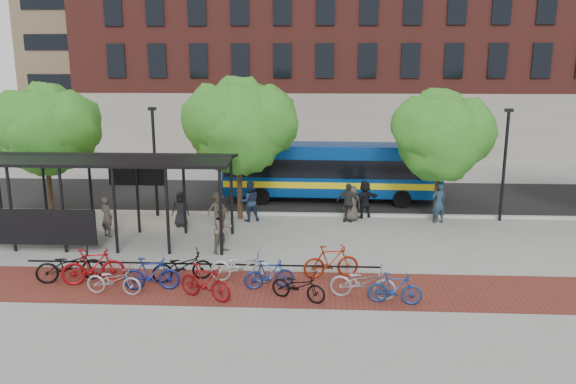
{
  "coord_description": "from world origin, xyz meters",
  "views": [
    {
      "loc": [
        0.57,
        -21.81,
        7.0
      ],
      "look_at": [
        -0.7,
        1.96,
        1.6
      ],
      "focal_mm": 35.0,
      "sensor_mm": 36.0,
      "label": 1
    }
  ],
  "objects_px": {
    "bike_9": "(331,261)",
    "pedestrian_4": "(348,202)",
    "lamp_post_right": "(505,162)",
    "pedestrian_2": "(250,201)",
    "pedestrian_1": "(107,217)",
    "bike_11": "(395,288)",
    "bike_7": "(269,274)",
    "bike_3": "(151,274)",
    "bike_5": "(205,282)",
    "bus": "(331,169)",
    "bike_1": "(93,266)",
    "bike_10": "(363,282)",
    "bus_shelter": "(97,169)",
    "tree_a": "(46,127)",
    "pedestrian_0": "(181,209)",
    "bike_6": "(241,266)",
    "pedestrian_3": "(218,209)",
    "pedestrian_6": "(352,203)",
    "tree_c": "(442,133)",
    "bike_0": "(70,265)",
    "pedestrian_8": "(223,230)",
    "bike_8": "(298,286)",
    "tree_b": "(241,123)",
    "pedestrian_5": "(365,199)",
    "bike_4": "(182,266)",
    "lamp_post_left": "(155,159)"
  },
  "relations": [
    {
      "from": "tree_c",
      "to": "bike_10",
      "type": "distance_m",
      "value": 10.47
    },
    {
      "from": "tree_a",
      "to": "lamp_post_right",
      "type": "xyz_separation_m",
      "value": [
        20.91,
        0.25,
        -1.49
      ]
    },
    {
      "from": "bike_7",
      "to": "pedestrian_4",
      "type": "bearing_deg",
      "value": -33.08
    },
    {
      "from": "bus",
      "to": "bike_11",
      "type": "xyz_separation_m",
      "value": [
        1.62,
        -13.04,
        -1.24
      ]
    },
    {
      "from": "bike_3",
      "to": "bike_0",
      "type": "bearing_deg",
      "value": 73.35
    },
    {
      "from": "pedestrian_0",
      "to": "pedestrian_5",
      "type": "bearing_deg",
      "value": 4.22
    },
    {
      "from": "tree_c",
      "to": "bike_0",
      "type": "xyz_separation_m",
      "value": [
        -13.63,
        -8.11,
        -3.49
      ]
    },
    {
      "from": "pedestrian_1",
      "to": "bus",
      "type": "bearing_deg",
      "value": -112.76
    },
    {
      "from": "pedestrian_8",
      "to": "pedestrian_6",
      "type": "bearing_deg",
      "value": -11.61
    },
    {
      "from": "tree_b",
      "to": "bike_6",
      "type": "xyz_separation_m",
      "value": [
        1.02,
        -7.85,
        -3.91
      ]
    },
    {
      "from": "tree_a",
      "to": "bike_7",
      "type": "relative_size",
      "value": 3.83
    },
    {
      "from": "pedestrian_3",
      "to": "bike_10",
      "type": "bearing_deg",
      "value": -80.1
    },
    {
      "from": "bus",
      "to": "bike_9",
      "type": "xyz_separation_m",
      "value": [
        -0.24,
        -11.0,
        -1.16
      ]
    },
    {
      "from": "tree_c",
      "to": "bike_10",
      "type": "xyz_separation_m",
      "value": [
        -4.09,
        -8.97,
        -3.52
      ]
    },
    {
      "from": "bike_3",
      "to": "bike_5",
      "type": "height_order",
      "value": "bike_5"
    },
    {
      "from": "bike_6",
      "to": "bike_11",
      "type": "relative_size",
      "value": 1.3
    },
    {
      "from": "tree_c",
      "to": "pedestrian_0",
      "type": "distance_m",
      "value": 12.08
    },
    {
      "from": "pedestrian_0",
      "to": "pedestrian_1",
      "type": "relative_size",
      "value": 0.91
    },
    {
      "from": "tree_b",
      "to": "bike_7",
      "type": "height_order",
      "value": "tree_b"
    },
    {
      "from": "bike_5",
      "to": "bike_8",
      "type": "height_order",
      "value": "bike_5"
    },
    {
      "from": "bike_9",
      "to": "pedestrian_4",
      "type": "relative_size",
      "value": 1.06
    },
    {
      "from": "pedestrian_0",
      "to": "pedestrian_5",
      "type": "relative_size",
      "value": 0.89
    },
    {
      "from": "pedestrian_3",
      "to": "pedestrian_8",
      "type": "distance_m",
      "value": 3.59
    },
    {
      "from": "tree_a",
      "to": "pedestrian_3",
      "type": "xyz_separation_m",
      "value": [
        8.1,
        -1.36,
        -3.47
      ]
    },
    {
      "from": "bike_6",
      "to": "pedestrian_0",
      "type": "xyz_separation_m",
      "value": [
        -3.57,
        6.39,
        0.23
      ]
    },
    {
      "from": "tree_c",
      "to": "bike_5",
      "type": "relative_size",
      "value": 3.22
    },
    {
      "from": "pedestrian_2",
      "to": "pedestrian_6",
      "type": "bearing_deg",
      "value": 165.09
    },
    {
      "from": "pedestrian_6",
      "to": "bus_shelter",
      "type": "bearing_deg",
      "value": 3.55
    },
    {
      "from": "lamp_post_left",
      "to": "bike_4",
      "type": "bearing_deg",
      "value": -68.78
    },
    {
      "from": "pedestrian_0",
      "to": "pedestrian_4",
      "type": "height_order",
      "value": "pedestrian_4"
    },
    {
      "from": "bike_3",
      "to": "bike_7",
      "type": "bearing_deg",
      "value": -90.92
    },
    {
      "from": "bike_10",
      "to": "tree_b",
      "type": "bearing_deg",
      "value": 37.7
    },
    {
      "from": "pedestrian_1",
      "to": "bike_11",
      "type": "bearing_deg",
      "value": -177.95
    },
    {
      "from": "bike_3",
      "to": "bike_10",
      "type": "height_order",
      "value": "bike_3"
    },
    {
      "from": "bike_8",
      "to": "pedestrian_4",
      "type": "distance_m",
      "value": 9.19
    },
    {
      "from": "bus_shelter",
      "to": "pedestrian_0",
      "type": "distance_m",
      "value": 4.2
    },
    {
      "from": "tree_c",
      "to": "pedestrian_0",
      "type": "xyz_separation_m",
      "value": [
        -11.54,
        -1.47,
        -3.27
      ]
    },
    {
      "from": "bus",
      "to": "bus_shelter",
      "type": "bearing_deg",
      "value": -139.83
    },
    {
      "from": "bike_1",
      "to": "bike_10",
      "type": "relative_size",
      "value": 0.99
    },
    {
      "from": "bike_7",
      "to": "pedestrian_3",
      "type": "relative_size",
      "value": 1.04
    },
    {
      "from": "bike_9",
      "to": "lamp_post_right",
      "type": "bearing_deg",
      "value": -58.47
    },
    {
      "from": "lamp_post_left",
      "to": "bus_shelter",
      "type": "bearing_deg",
      "value": -105.53
    },
    {
      "from": "pedestrian_0",
      "to": "pedestrian_2",
      "type": "relative_size",
      "value": 0.84
    },
    {
      "from": "lamp_post_right",
      "to": "pedestrian_2",
      "type": "distance_m",
      "value": 11.67
    },
    {
      "from": "bike_4",
      "to": "bike_0",
      "type": "bearing_deg",
      "value": 73.56
    },
    {
      "from": "tree_c",
      "to": "pedestrian_8",
      "type": "xyz_separation_m",
      "value": [
        -9.08,
        -4.85,
        -3.17
      ]
    },
    {
      "from": "bus",
      "to": "bike_11",
      "type": "distance_m",
      "value": 13.2
    },
    {
      "from": "bike_6",
      "to": "pedestrian_3",
      "type": "xyz_separation_m",
      "value": [
        -1.93,
        6.5,
        0.22
      ]
    },
    {
      "from": "lamp_post_right",
      "to": "pedestrian_0",
      "type": "distance_m",
      "value": 14.69
    },
    {
      "from": "tree_a",
      "to": "pedestrian_5",
      "type": "distance_m",
      "value": 15.09
    }
  ]
}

